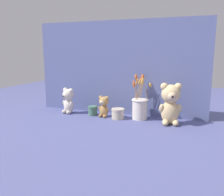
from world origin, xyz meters
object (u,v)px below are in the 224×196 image
teddy_bear_medium (68,100)px  decorative_tin_short (93,111)px  teddy_bear_small (104,106)px  decorative_tin_tall (118,114)px  teddy_bear_large (170,103)px  flower_vase (140,107)px

teddy_bear_medium → decorative_tin_short: 0.23m
teddy_bear_small → decorative_tin_tall: 0.13m
teddy_bear_large → decorative_tin_tall: teddy_bear_large is taller
flower_vase → decorative_tin_tall: flower_vase is taller
flower_vase → decorative_tin_short: (-0.38, -0.02, -0.06)m
teddy_bear_small → flower_vase: size_ratio=0.49×
teddy_bear_medium → teddy_bear_small: size_ratio=1.27×
decorative_tin_tall → flower_vase: bearing=17.4°
decorative_tin_tall → teddy_bear_large: bearing=-1.5°
teddy_bear_medium → decorative_tin_short: teddy_bear_medium is taller
teddy_bear_small → decorative_tin_short: 0.11m
teddy_bear_large → teddy_bear_small: bearing=177.4°
teddy_bear_large → teddy_bear_medium: 0.83m
teddy_bear_large → decorative_tin_tall: 0.41m
teddy_bear_large → teddy_bear_medium: size_ratio=1.39×
decorative_tin_short → teddy_bear_small: bearing=-7.6°
teddy_bear_medium → decorative_tin_short: (0.22, 0.01, -0.07)m
flower_vase → teddy_bear_medium: bearing=-176.7°
flower_vase → teddy_bear_small: bearing=-172.5°
decorative_tin_tall → decorative_tin_short: size_ratio=1.30×
teddy_bear_medium → flower_vase: bearing=3.3°
teddy_bear_medium → teddy_bear_small: 0.32m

